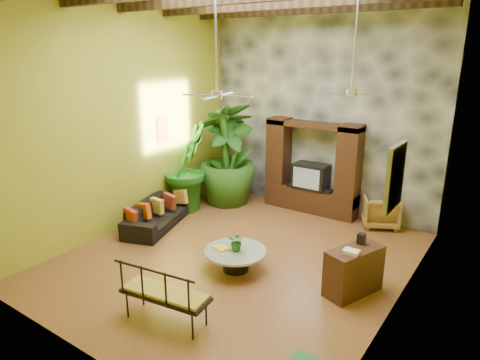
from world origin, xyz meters
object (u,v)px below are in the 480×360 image
Objects in this scene: sofa at (158,214)px; tall_plant_b at (187,167)px; wicker_armchair at (380,211)px; tall_plant_c at (227,154)px; coffee_table at (235,257)px; ceiling_fan_back at (352,81)px; entertainment_center at (311,174)px; iron_bench at (161,291)px; ceiling_fan_front at (217,82)px; tall_plant_a at (229,158)px; side_console at (354,271)px.

sofa is 0.93× the size of tall_plant_b.
sofa is 5.16m from wicker_armchair.
tall_plant_c reaches higher than tall_plant_b.
ceiling_fan_back is at bearing 50.63° from coffee_table.
coffee_table is (-1.37, -1.67, -3.15)m from ceiling_fan_back.
tall_plant_c is 2.33× the size of coffee_table.
coffee_table is at bearing -34.02° from tall_plant_b.
coffee_table is (0.23, -3.60, -0.71)m from entertainment_center.
sofa is at bearing -81.16° from tall_plant_b.
tall_plant_b reaches higher than wicker_armchair.
iron_bench is at bearing -109.80° from ceiling_fan_back.
sofa is 2.76m from coffee_table.
tall_plant_b is 3.58m from coffee_table.
tall_plant_c is at bearing -15.39° from wicker_armchair.
tall_plant_c is (-1.88, 2.81, -2.06)m from ceiling_fan_front.
sofa is 2.50m from tall_plant_a.
sofa is at bearing -99.40° from tall_plant_c.
wicker_armchair is at bearing 67.09° from iron_bench.
tall_plant_c is 5.08m from side_console.
wicker_armchair is 0.36× the size of tall_plant_b.
ceiling_fan_back is 1.30× the size of iron_bench.
tall_plant_a is 2.09× the size of coffee_table.
ceiling_fan_front is at bearing -57.01° from tall_plant_a.
iron_bench is at bearing -88.20° from coffee_table.
ceiling_fan_back is at bearing -3.74° from tall_plant_b.
ceiling_fan_front is at bearing -149.67° from side_console.
iron_bench is (2.38, -4.84, -0.80)m from tall_plant_c.
tall_plant_c is 1.87× the size of iron_bench.
wicker_armchair is 3.94m from coffee_table.
wicker_armchair is at bearing 120.32° from side_console.
iron_bench is (0.29, -5.57, -0.42)m from entertainment_center.
tall_plant_a is 1.17m from tall_plant_b.
ceiling_fan_back reaches higher than tall_plant_b.
ceiling_fan_front is at bearing -138.37° from ceiling_fan_back.
ceiling_fan_back is 3.81m from coffee_table.
wicker_armchair is 4.79m from tall_plant_b.
coffee_table is (-1.55, -3.62, -0.11)m from wicker_armchair.
wicker_armchair is 0.79× the size of side_console.
sofa is (-2.25, 0.59, -3.10)m from ceiling_fan_front.
entertainment_center is at bearing 17.22° from tall_plant_a.
coffee_table is 0.80× the size of iron_bench.
ceiling_fan_front is at bearing -123.20° from sofa.
wicker_armchair is at bearing 66.85° from coffee_table.
side_console is (4.75, -0.17, 0.10)m from sofa.
tall_plant_b is at bearing -121.28° from tall_plant_c.
tall_plant_a is (-1.88, 2.89, -2.20)m from ceiling_fan_front.
iron_bench is (2.37, -4.92, -0.66)m from tall_plant_a.
ceiling_fan_back reaches higher than tall_plant_a.
tall_plant_b is (-0.20, 1.29, 0.82)m from sofa.
ceiling_fan_back reaches higher than entertainment_center.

